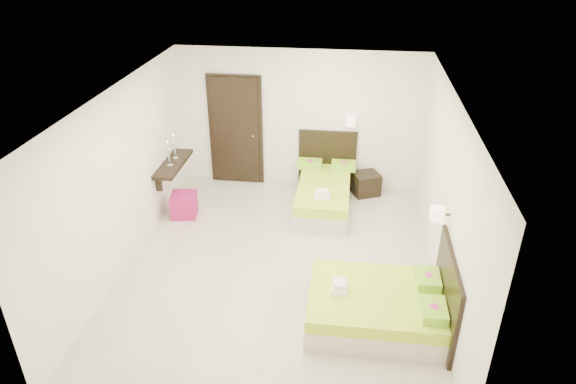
# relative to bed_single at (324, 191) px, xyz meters

# --- Properties ---
(floor) EXTENTS (5.50, 5.50, 0.00)m
(floor) POSITION_rel_bed_single_xyz_m (-0.54, -1.94, -0.28)
(floor) COLOR beige
(floor) RESTS_ON ground
(bed_single) EXTENTS (1.08, 1.80, 1.49)m
(bed_single) POSITION_rel_bed_single_xyz_m (0.00, 0.00, 0.00)
(bed_single) COLOR beige
(bed_single) RESTS_ON ground
(bed_double) EXTENTS (1.72, 1.46, 1.41)m
(bed_double) POSITION_rel_bed_single_xyz_m (0.93, -2.94, -0.02)
(bed_double) COLOR beige
(bed_double) RESTS_ON ground
(nightstand) EXTENTS (0.59, 0.56, 0.41)m
(nightstand) POSITION_rel_bed_single_xyz_m (0.74, 0.54, -0.07)
(nightstand) COLOR black
(nightstand) RESTS_ON ground
(ottoman) EXTENTS (0.46, 0.46, 0.41)m
(ottoman) POSITION_rel_bed_single_xyz_m (-2.37, -0.67, -0.07)
(ottoman) COLOR #96144E
(ottoman) RESTS_ON ground
(door) EXTENTS (1.02, 0.15, 2.14)m
(door) POSITION_rel_bed_single_xyz_m (-1.74, 0.76, 0.77)
(door) COLOR black
(door) RESTS_ON ground
(console_shelf) EXTENTS (0.35, 1.20, 0.78)m
(console_shelf) POSITION_rel_bed_single_xyz_m (-2.62, -0.34, 0.54)
(console_shelf) COLOR black
(console_shelf) RESTS_ON ground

